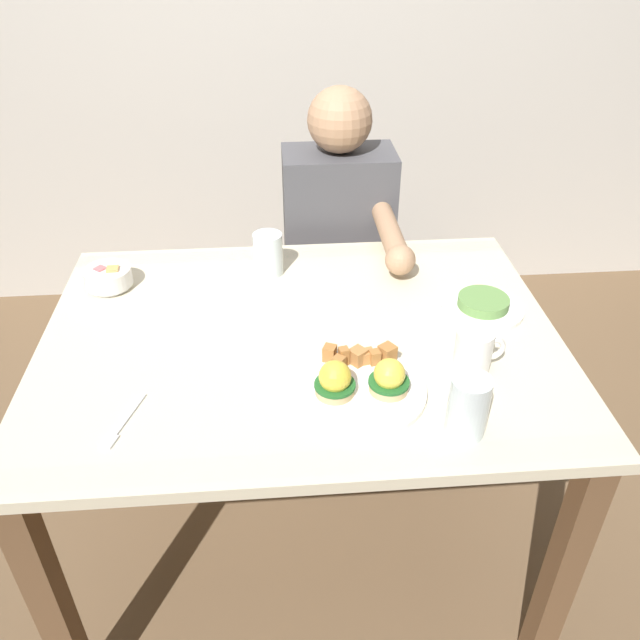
{
  "coord_description": "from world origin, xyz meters",
  "views": [
    {
      "loc": [
        -0.05,
        -1.21,
        1.61
      ],
      "look_at": [
        0.04,
        0.0,
        0.78
      ],
      "focal_mm": 35.97,
      "sensor_mm": 36.0,
      "label": 1
    }
  ],
  "objects_px": {
    "eggs_benedict_plate": "(361,383)",
    "fruit_bowl": "(108,278)",
    "coffee_mug": "(475,349)",
    "water_glass_far": "(468,410)",
    "diner_person": "(340,246)",
    "side_plate": "(483,305)",
    "fork": "(122,424)",
    "dining_table": "(302,371)",
    "water_glass_near": "(268,256)"
  },
  "relations": [
    {
      "from": "fruit_bowl",
      "to": "side_plate",
      "type": "height_order",
      "value": "fruit_bowl"
    },
    {
      "from": "eggs_benedict_plate",
      "to": "diner_person",
      "type": "bearing_deg",
      "value": 86.85
    },
    {
      "from": "water_glass_near",
      "to": "diner_person",
      "type": "height_order",
      "value": "diner_person"
    },
    {
      "from": "dining_table",
      "to": "fruit_bowl",
      "type": "height_order",
      "value": "fruit_bowl"
    },
    {
      "from": "water_glass_far",
      "to": "water_glass_near",
      "type": "bearing_deg",
      "value": 119.74
    },
    {
      "from": "fork",
      "to": "fruit_bowl",
      "type": "bearing_deg",
      "value": 102.95
    },
    {
      "from": "dining_table",
      "to": "water_glass_far",
      "type": "bearing_deg",
      "value": -49.15
    },
    {
      "from": "water_glass_far",
      "to": "diner_person",
      "type": "height_order",
      "value": "diner_person"
    },
    {
      "from": "diner_person",
      "to": "eggs_benedict_plate",
      "type": "bearing_deg",
      "value": -93.15
    },
    {
      "from": "dining_table",
      "to": "fork",
      "type": "xyz_separation_m",
      "value": [
        -0.36,
        -0.27,
        0.11
      ]
    },
    {
      "from": "water_glass_near",
      "to": "fork",
      "type": "bearing_deg",
      "value": -117.36
    },
    {
      "from": "water_glass_near",
      "to": "fruit_bowl",
      "type": "bearing_deg",
      "value": -173.79
    },
    {
      "from": "water_glass_near",
      "to": "eggs_benedict_plate",
      "type": "bearing_deg",
      "value": -70.43
    },
    {
      "from": "dining_table",
      "to": "water_glass_near",
      "type": "distance_m",
      "value": 0.34
    },
    {
      "from": "eggs_benedict_plate",
      "to": "fork",
      "type": "relative_size",
      "value": 1.77
    },
    {
      "from": "fork",
      "to": "side_plate",
      "type": "bearing_deg",
      "value": 22.66
    },
    {
      "from": "fruit_bowl",
      "to": "fork",
      "type": "distance_m",
      "value": 0.54
    },
    {
      "from": "fruit_bowl",
      "to": "coffee_mug",
      "type": "height_order",
      "value": "coffee_mug"
    },
    {
      "from": "eggs_benedict_plate",
      "to": "fruit_bowl",
      "type": "bearing_deg",
      "value": 142.01
    },
    {
      "from": "coffee_mug",
      "to": "water_glass_far",
      "type": "bearing_deg",
      "value": -109.71
    },
    {
      "from": "eggs_benedict_plate",
      "to": "diner_person",
      "type": "distance_m",
      "value": 0.82
    },
    {
      "from": "coffee_mug",
      "to": "diner_person",
      "type": "bearing_deg",
      "value": 105.36
    },
    {
      "from": "fork",
      "to": "diner_person",
      "type": "xyz_separation_m",
      "value": [
        0.52,
        0.87,
        -0.09
      ]
    },
    {
      "from": "fork",
      "to": "water_glass_near",
      "type": "bearing_deg",
      "value": 62.64
    },
    {
      "from": "fork",
      "to": "diner_person",
      "type": "bearing_deg",
      "value": 59.2
    },
    {
      "from": "coffee_mug",
      "to": "diner_person",
      "type": "height_order",
      "value": "diner_person"
    },
    {
      "from": "dining_table",
      "to": "water_glass_far",
      "type": "xyz_separation_m",
      "value": [
        0.29,
        -0.34,
        0.16
      ]
    },
    {
      "from": "coffee_mug",
      "to": "dining_table",
      "type": "bearing_deg",
      "value": 157.41
    },
    {
      "from": "water_glass_far",
      "to": "side_plate",
      "type": "bearing_deg",
      "value": 69.14
    },
    {
      "from": "coffee_mug",
      "to": "side_plate",
      "type": "height_order",
      "value": "coffee_mug"
    },
    {
      "from": "water_glass_far",
      "to": "fork",
      "type": "bearing_deg",
      "value": 173.88
    },
    {
      "from": "water_glass_near",
      "to": "diner_person",
      "type": "xyz_separation_m",
      "value": [
        0.23,
        0.3,
        -0.14
      ]
    },
    {
      "from": "eggs_benedict_plate",
      "to": "coffee_mug",
      "type": "xyz_separation_m",
      "value": [
        0.25,
        0.06,
        0.03
      ]
    },
    {
      "from": "water_glass_far",
      "to": "diner_person",
      "type": "bearing_deg",
      "value": 98.37
    },
    {
      "from": "water_glass_far",
      "to": "dining_table",
      "type": "bearing_deg",
      "value": 130.85
    },
    {
      "from": "coffee_mug",
      "to": "diner_person",
      "type": "xyz_separation_m",
      "value": [
        -0.21,
        0.75,
        -0.14
      ]
    },
    {
      "from": "fork",
      "to": "water_glass_near",
      "type": "relative_size",
      "value": 1.34
    },
    {
      "from": "fork",
      "to": "water_glass_far",
      "type": "bearing_deg",
      "value": -6.12
    },
    {
      "from": "coffee_mug",
      "to": "fork",
      "type": "height_order",
      "value": "coffee_mug"
    },
    {
      "from": "coffee_mug",
      "to": "water_glass_far",
      "type": "height_order",
      "value": "water_glass_far"
    },
    {
      "from": "water_glass_near",
      "to": "water_glass_far",
      "type": "relative_size",
      "value": 0.9
    },
    {
      "from": "fork",
      "to": "water_glass_far",
      "type": "height_order",
      "value": "water_glass_far"
    },
    {
      "from": "coffee_mug",
      "to": "diner_person",
      "type": "distance_m",
      "value": 0.79
    },
    {
      "from": "side_plate",
      "to": "diner_person",
      "type": "relative_size",
      "value": 0.18
    },
    {
      "from": "fork",
      "to": "water_glass_far",
      "type": "xyz_separation_m",
      "value": [
        0.66,
        -0.07,
        0.05
      ]
    },
    {
      "from": "fruit_bowl",
      "to": "coffee_mug",
      "type": "distance_m",
      "value": 0.94
    },
    {
      "from": "side_plate",
      "to": "fork",
      "type": "bearing_deg",
      "value": -157.34
    },
    {
      "from": "fruit_bowl",
      "to": "fork",
      "type": "xyz_separation_m",
      "value": [
        0.12,
        -0.52,
        -0.03
      ]
    },
    {
      "from": "dining_table",
      "to": "eggs_benedict_plate",
      "type": "height_order",
      "value": "eggs_benedict_plate"
    },
    {
      "from": "dining_table",
      "to": "diner_person",
      "type": "xyz_separation_m",
      "value": [
        0.16,
        0.6,
        0.02
      ]
    }
  ]
}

